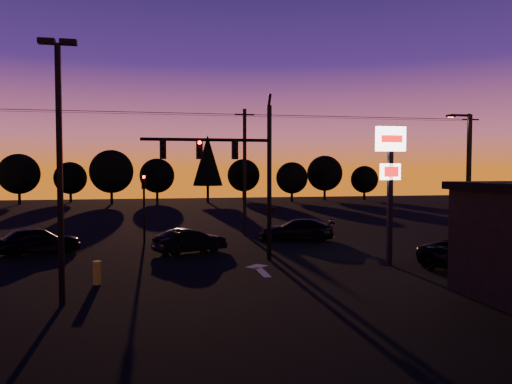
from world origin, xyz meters
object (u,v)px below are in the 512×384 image
streetlight (466,174)px  car_right (297,230)px  parking_lot_light (60,153)px  suv_parked (480,256)px  pylon_sign (390,165)px  bollard (97,273)px  car_mid (190,241)px  car_left (38,240)px  traffic_signal_mast (239,165)px  secondary_signal (144,198)px

streetlight → car_right: streetlight is taller
parking_lot_light → streetlight: size_ratio=1.14×
suv_parked → pylon_sign: bearing=110.0°
bollard → car_mid: size_ratio=0.24×
car_left → car_mid: 8.48m
streetlight → car_left: streetlight is taller
car_mid → bollard: bearing=124.1°
parking_lot_light → traffic_signal_mast: bearing=43.4°
bollard → secondary_signal: bearing=81.8°
car_right → suv_parked: bearing=44.0°
secondary_signal → streetlight: (18.91, -5.99, 1.56)m
secondary_signal → car_mid: size_ratio=1.06×
car_left → car_mid: (8.37, -1.36, -0.09)m
car_left → car_mid: car_left is taller
parking_lot_light → car_left: (-3.25, 11.39, -4.51)m
secondary_signal → streetlight: streetlight is taller
parking_lot_light → suv_parked: parking_lot_light is taller
secondary_signal → parking_lot_light: 14.90m
secondary_signal → car_mid: secondary_signal is taller
car_mid → car_right: (7.26, 3.46, 0.04)m
secondary_signal → car_right: bearing=-5.8°
streetlight → suv_parked: 8.32m
car_right → parking_lot_light: bearing=-23.5°
secondary_signal → suv_parked: secondary_signal is taller
streetlight → suv_parked: size_ratio=1.47×
car_left → bollard: bearing=-175.5°
pylon_sign → bollard: pylon_sign is taller
secondary_signal → car_mid: 5.61m
secondary_signal → car_right: size_ratio=0.88×
car_right → bollard: bearing=-28.8°
bollard → car_mid: 8.22m
secondary_signal → car_left: secondary_signal is taller
streetlight → secondary_signal: bearing=162.4°
car_left → suv_parked: 23.00m
streetlight → car_left: (-24.66, 2.89, -3.66)m
parking_lot_light → suv_parked: 18.42m
streetlight → pylon_sign: bearing=-149.9°
parking_lot_light → bollard: 5.72m
parking_lot_light → car_right: bearing=47.4°
bollard → car_left: 9.33m
parking_lot_light → pylon_sign: parking_lot_light is taller
parking_lot_light → car_left: size_ratio=2.04×
parking_lot_light → car_mid: size_ratio=2.22×
secondary_signal → streetlight: size_ratio=0.54×
car_right → pylon_sign: bearing=32.3°
secondary_signal → bollard: (-1.66, -11.48, -2.38)m
parking_lot_light → car_right: (12.38, 13.48, -4.55)m
streetlight → car_left: size_ratio=1.79×
car_right → traffic_signal_mast: bearing=-18.5°
traffic_signal_mast → car_mid: size_ratio=2.09×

